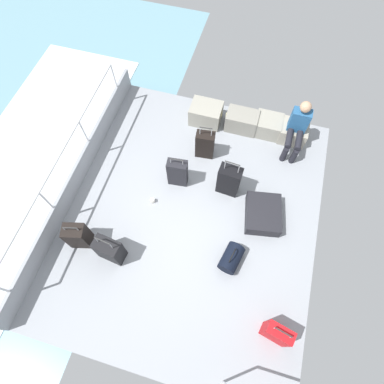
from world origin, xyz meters
TOP-DOWN VIEW (x-y plane):
  - ground_plane at (0.00, 0.00)m, footprint 4.40×5.20m
  - gunwale_port at (-2.17, 0.00)m, footprint 0.06×5.20m
  - railing_port at (-2.17, 0.00)m, footprint 0.04×4.20m
  - sea_wake at (-3.60, 0.00)m, footprint 12.00×12.00m
  - cargo_crate_0 at (-0.30, 2.11)m, footprint 0.65×0.47m
  - cargo_crate_1 at (0.44, 2.12)m, footprint 0.66×0.40m
  - cargo_crate_2 at (0.96, 2.17)m, footprint 0.55×0.46m
  - cargo_crate_3 at (1.47, 2.15)m, footprint 0.55×0.46m
  - passenger_seated at (1.47, 1.97)m, footprint 0.34×0.66m
  - suitcase_0 at (1.72, -1.54)m, footprint 0.41×0.26m
  - suitcase_1 at (0.50, 0.66)m, footprint 0.41×0.26m
  - suitcase_2 at (-0.11, 1.30)m, footprint 0.36×0.24m
  - suitcase_3 at (-1.05, -1.07)m, footprint 0.45×0.30m
  - suitcase_4 at (-0.42, 0.57)m, footprint 0.37×0.22m
  - suitcase_5 at (-1.64, -0.99)m, footprint 0.39×0.32m
  - suitcase_6 at (1.21, 0.30)m, footprint 0.71×0.81m
  - duffel_bag at (0.86, -0.62)m, footprint 0.39×0.51m
  - paper_cup at (-0.74, 0.04)m, footprint 0.08×0.08m

SIDE VIEW (x-z plane):
  - sea_wake at x=-3.60m, z-range -0.35..-0.33m
  - ground_plane at x=0.00m, z-range -0.06..0.00m
  - paper_cup at x=-0.74m, z-range 0.00..0.10m
  - suitcase_6 at x=1.21m, z-range 0.00..0.26m
  - duffel_bag at x=0.86m, z-range -0.06..0.37m
  - cargo_crate_3 at x=1.47m, z-range 0.00..0.37m
  - cargo_crate_2 at x=0.96m, z-range 0.00..0.38m
  - cargo_crate_1 at x=0.44m, z-range 0.00..0.41m
  - cargo_crate_0 at x=-0.30m, z-range 0.00..0.41m
  - gunwale_port at x=-2.17m, z-range 0.00..0.45m
  - suitcase_3 at x=-1.05m, z-range -0.10..0.68m
  - suitcase_0 at x=1.72m, z-range -0.05..0.63m
  - suitcase_5 at x=-1.64m, z-range -0.05..0.63m
  - suitcase_2 at x=-0.11m, z-range -0.10..0.72m
  - suitcase_4 at x=-0.42m, z-range -0.06..0.70m
  - suitcase_1 at x=0.50m, z-range -0.11..0.81m
  - passenger_seated at x=1.47m, z-range 0.02..1.09m
  - railing_port at x=-2.17m, z-range 0.27..1.29m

